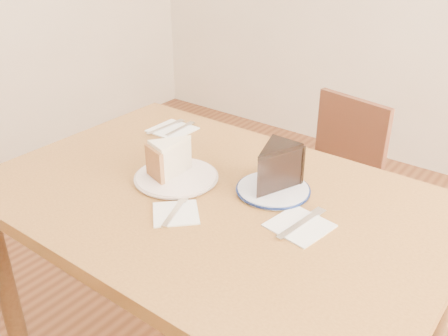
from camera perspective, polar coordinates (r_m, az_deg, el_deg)
table at (r=1.35m, az=-1.29°, el=-6.62°), size 1.20×0.80×0.75m
chair_far at (r=2.04m, az=11.80°, el=-1.93°), size 0.44×0.44×0.76m
plate_cream at (r=1.37m, az=-5.47°, el=-1.06°), size 0.22×0.22×0.01m
plate_navy at (r=1.31m, az=5.64°, el=-2.48°), size 0.19×0.19×0.01m
carrot_cake at (r=1.36m, az=-5.72°, el=1.09°), size 0.11×0.13×0.09m
chocolate_cake at (r=1.28m, az=5.54°, el=-0.26°), size 0.10×0.14×0.11m
napkin_cream at (r=1.22m, az=-5.53°, el=-5.18°), size 0.15×0.15×0.00m
napkin_navy at (r=1.19m, az=8.62°, el=-6.51°), size 0.14×0.14×0.00m
napkin_spare at (r=1.68m, az=-5.91°, el=4.39°), size 0.13×0.13×0.00m
fork_cream at (r=1.22m, az=-5.63°, el=-4.95°), size 0.06×0.14×0.00m
knife_navy at (r=1.19m, az=8.78°, el=-6.27°), size 0.04×0.17×0.00m
fork_spare at (r=1.67m, az=-5.06°, el=4.48°), size 0.02×0.14×0.00m
knife_spare at (r=1.69m, az=-6.73°, el=4.68°), size 0.02×0.16×0.00m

